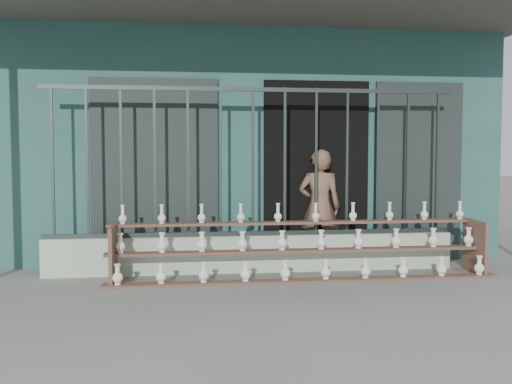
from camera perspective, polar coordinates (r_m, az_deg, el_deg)
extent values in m
plane|color=slate|center=(5.82, 1.25, -10.53)|extent=(60.00, 60.00, 0.00)
cube|color=#27544E|center=(9.91, -2.38, 4.71)|extent=(7.00, 5.00, 3.20)
cube|color=black|center=(7.60, 5.98, 1.96)|extent=(1.40, 0.12, 2.40)
cube|color=black|center=(7.37, -10.07, 1.87)|extent=(1.60, 0.08, 2.40)
cube|color=black|center=(8.00, 15.87, 1.93)|extent=(1.20, 0.08, 2.40)
cube|color=#59544C|center=(7.04, -0.21, 17.86)|extent=(7.40, 2.00, 0.12)
cube|color=#B3CBAE|center=(7.03, -0.31, -6.15)|extent=(5.00, 0.20, 0.45)
cube|color=#283330|center=(7.05, -19.67, 2.84)|extent=(0.03, 0.03, 1.80)
cube|color=#283330|center=(6.97, -16.53, 2.90)|extent=(0.03, 0.03, 1.80)
cube|color=#283330|center=(6.92, -13.32, 2.95)|extent=(0.03, 0.03, 1.80)
cube|color=#283330|center=(6.89, -10.07, 2.99)|extent=(0.03, 0.03, 1.80)
cube|color=#283330|center=(6.88, -6.81, 3.02)|extent=(0.03, 0.03, 1.80)
cube|color=#283330|center=(6.89, -3.55, 3.04)|extent=(0.03, 0.03, 1.80)
cube|color=#283330|center=(6.93, -0.31, 3.05)|extent=(0.03, 0.03, 1.80)
cube|color=#283330|center=(6.99, 2.89, 3.05)|extent=(0.03, 0.03, 1.80)
cube|color=#283330|center=(7.06, 6.02, 3.04)|extent=(0.03, 0.03, 1.80)
cube|color=#283330|center=(7.16, 9.08, 3.03)|extent=(0.03, 0.03, 1.80)
cube|color=#283330|center=(7.28, 12.04, 3.00)|extent=(0.03, 0.03, 1.80)
cube|color=#283330|center=(7.42, 14.90, 2.97)|extent=(0.03, 0.03, 1.80)
cube|color=#283330|center=(7.58, 17.65, 2.94)|extent=(0.03, 0.03, 1.80)
cube|color=#283330|center=(6.97, -0.31, 10.22)|extent=(5.00, 0.04, 0.05)
cube|color=#283330|center=(6.99, -0.31, -4.14)|extent=(5.00, 0.04, 0.05)
cube|color=brown|center=(6.53, 5.00, -8.82)|extent=(4.50, 0.18, 0.03)
cube|color=brown|center=(6.71, 4.56, -5.87)|extent=(4.50, 0.18, 0.03)
cube|color=brown|center=(6.91, 4.15, -3.07)|extent=(4.50, 0.18, 0.03)
cube|color=brown|center=(6.62, -14.08, -6.05)|extent=(0.04, 0.55, 0.64)
cube|color=brown|center=(7.45, 21.05, -5.11)|extent=(0.04, 0.55, 0.64)
imported|color=brown|center=(7.49, 6.38, -1.50)|extent=(0.61, 0.47, 1.50)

